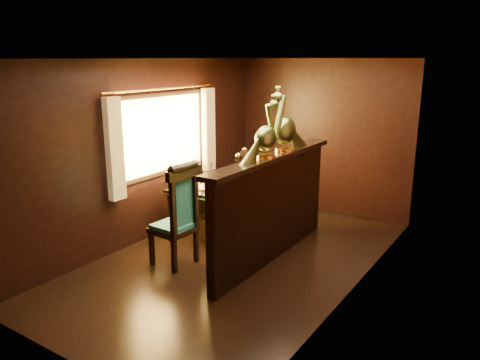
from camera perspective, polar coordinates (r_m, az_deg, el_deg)
The scene contains 8 objects.
ground at distance 6.07m, azimuth -0.28°, elevation -9.72°, with size 5.00×5.00×0.00m, color black.
room_shell at distance 5.66m, azimuth -0.92°, elevation 5.27°, with size 3.04×5.04×2.52m.
partition at distance 5.89m, azimuth 3.93°, elevation -3.08°, with size 0.26×2.70×1.36m.
dining_table at distance 6.82m, azimuth -3.80°, elevation -0.82°, with size 0.97×1.39×0.96m.
chair_left at distance 5.71m, azimuth -7.33°, elevation -3.96°, with size 0.51×0.54×1.34m.
chair_right at distance 6.26m, azimuth -0.54°, elevation -2.11°, with size 0.63×0.64×1.35m.
peacock_left at distance 5.50m, azimuth 3.17°, elevation 6.48°, with size 0.23×0.61×0.73m, color #194C33, non-canonical shape.
peacock_right at distance 5.91m, azimuth 5.52°, elevation 7.46°, with size 0.26×0.69×0.82m, color #194C33, non-canonical shape.
Camera 1 is at (3.07, -4.59, 2.52)m, focal length 35.00 mm.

